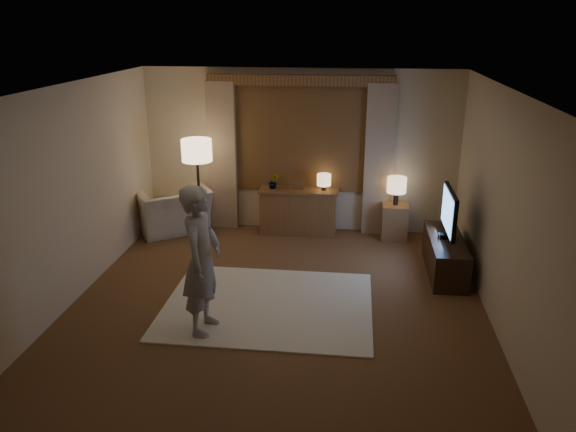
# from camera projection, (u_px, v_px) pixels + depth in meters

# --- Properties ---
(room) EXTENTS (5.04, 5.54, 2.64)m
(room) POSITION_uv_depth(u_px,v_px,m) (282.00, 189.00, 6.85)
(room) COLOR brown
(room) RESTS_ON ground
(rug) EXTENTS (2.50, 2.00, 0.02)m
(rug) POSITION_uv_depth(u_px,v_px,m) (268.00, 305.00, 6.83)
(rug) COLOR beige
(rug) RESTS_ON floor
(sideboard) EXTENTS (1.20, 0.40, 0.70)m
(sideboard) POSITION_uv_depth(u_px,v_px,m) (298.00, 212.00, 9.05)
(sideboard) COLOR brown
(sideboard) RESTS_ON floor
(picture_frame) EXTENTS (0.16, 0.02, 0.20)m
(picture_frame) POSITION_uv_depth(u_px,v_px,m) (299.00, 186.00, 8.90)
(picture_frame) COLOR brown
(picture_frame) RESTS_ON sideboard
(plant) EXTENTS (0.17, 0.13, 0.30)m
(plant) POSITION_uv_depth(u_px,v_px,m) (274.00, 182.00, 8.93)
(plant) COLOR #999999
(plant) RESTS_ON sideboard
(table_lamp_sideboard) EXTENTS (0.22, 0.22, 0.30)m
(table_lamp_sideboard) POSITION_uv_depth(u_px,v_px,m) (324.00, 181.00, 8.82)
(table_lamp_sideboard) COLOR black
(table_lamp_sideboard) RESTS_ON sideboard
(floor_lamp) EXTENTS (0.46, 0.46, 1.59)m
(floor_lamp) POSITION_uv_depth(u_px,v_px,m) (197.00, 156.00, 8.53)
(floor_lamp) COLOR black
(floor_lamp) RESTS_ON floor
(armchair) EXTENTS (1.48, 1.44, 0.73)m
(armchair) POSITION_uv_depth(u_px,v_px,m) (172.00, 210.00, 9.14)
(armchair) COLOR beige
(armchair) RESTS_ON floor
(side_table) EXTENTS (0.40, 0.40, 0.56)m
(side_table) POSITION_uv_depth(u_px,v_px,m) (394.00, 221.00, 8.85)
(side_table) COLOR brown
(side_table) RESTS_ON floor
(table_lamp_side) EXTENTS (0.30, 0.30, 0.44)m
(table_lamp_side) POSITION_uv_depth(u_px,v_px,m) (397.00, 186.00, 8.66)
(table_lamp_side) COLOR black
(table_lamp_side) RESTS_ON side_table
(tv_stand) EXTENTS (0.45, 1.40, 0.50)m
(tv_stand) POSITION_uv_depth(u_px,v_px,m) (445.00, 255.00, 7.65)
(tv_stand) COLOR black
(tv_stand) RESTS_ON floor
(tv) EXTENTS (0.23, 0.94, 0.68)m
(tv) POSITION_uv_depth(u_px,v_px,m) (449.00, 212.00, 7.45)
(tv) COLOR black
(tv) RESTS_ON tv_stand
(person) EXTENTS (0.45, 0.64, 1.67)m
(person) POSITION_uv_depth(u_px,v_px,m) (202.00, 260.00, 6.01)
(person) COLOR #ADA79F
(person) RESTS_ON rug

